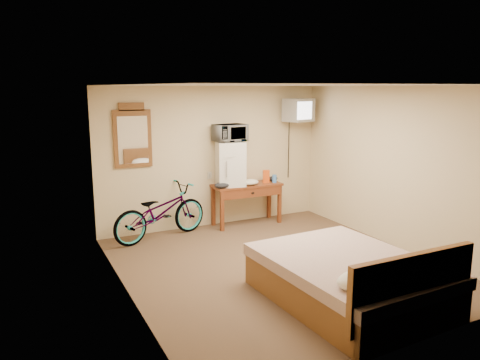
{
  "coord_description": "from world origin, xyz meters",
  "views": [
    {
      "loc": [
        -3.25,
        -5.34,
        2.47
      ],
      "look_at": [
        -0.23,
        0.76,
        1.12
      ],
      "focal_mm": 35.0,
      "sensor_mm": 36.0,
      "label": 1
    }
  ],
  "objects_px": {
    "microwave": "(230,133)",
    "bicycle": "(160,212)",
    "crt_television": "(298,110)",
    "mini_fridge": "(230,164)",
    "blue_cup": "(274,179)",
    "desk": "(248,191)",
    "wall_mirror": "(133,136)",
    "bed": "(352,279)"
  },
  "relations": [
    {
      "from": "microwave",
      "to": "crt_television",
      "type": "xyz_separation_m",
      "value": [
        1.38,
        -0.04,
        0.37
      ]
    },
    {
      "from": "microwave",
      "to": "bed",
      "type": "relative_size",
      "value": 0.25
    },
    {
      "from": "blue_cup",
      "to": "bicycle",
      "type": "height_order",
      "value": "bicycle"
    },
    {
      "from": "wall_mirror",
      "to": "bicycle",
      "type": "bearing_deg",
      "value": -46.87
    },
    {
      "from": "microwave",
      "to": "bicycle",
      "type": "height_order",
      "value": "microwave"
    },
    {
      "from": "desk",
      "to": "blue_cup",
      "type": "relative_size",
      "value": 8.88
    },
    {
      "from": "mini_fridge",
      "to": "microwave",
      "type": "xyz_separation_m",
      "value": [
        0.0,
        0.0,
        0.54
      ]
    },
    {
      "from": "microwave",
      "to": "wall_mirror",
      "type": "bearing_deg",
      "value": 164.42
    },
    {
      "from": "desk",
      "to": "microwave",
      "type": "xyz_separation_m",
      "value": [
        -0.32,
        0.06,
        1.07
      ]
    },
    {
      "from": "crt_television",
      "to": "bicycle",
      "type": "bearing_deg",
      "value": -178.05
    },
    {
      "from": "bed",
      "to": "blue_cup",
      "type": "bearing_deg",
      "value": 74.75
    },
    {
      "from": "blue_cup",
      "to": "bicycle",
      "type": "bearing_deg",
      "value": -179.84
    },
    {
      "from": "mini_fridge",
      "to": "blue_cup",
      "type": "distance_m",
      "value": 0.91
    },
    {
      "from": "mini_fridge",
      "to": "blue_cup",
      "type": "xyz_separation_m",
      "value": [
        0.84,
        -0.13,
        -0.32
      ]
    },
    {
      "from": "crt_television",
      "to": "blue_cup",
      "type": "bearing_deg",
      "value": -170.96
    },
    {
      "from": "wall_mirror",
      "to": "blue_cup",
      "type": "bearing_deg",
      "value": -7.7
    },
    {
      "from": "bicycle",
      "to": "mini_fridge",
      "type": "bearing_deg",
      "value": -99.96
    },
    {
      "from": "desk",
      "to": "microwave",
      "type": "height_order",
      "value": "microwave"
    },
    {
      "from": "desk",
      "to": "bicycle",
      "type": "xyz_separation_m",
      "value": [
        -1.66,
        -0.07,
        -0.17
      ]
    },
    {
      "from": "microwave",
      "to": "blue_cup",
      "type": "xyz_separation_m",
      "value": [
        0.84,
        -0.13,
        -0.87
      ]
    },
    {
      "from": "microwave",
      "to": "mini_fridge",
      "type": "bearing_deg",
      "value": -132.07
    },
    {
      "from": "desk",
      "to": "wall_mirror",
      "type": "xyz_separation_m",
      "value": [
        -1.98,
        0.27,
        1.06
      ]
    },
    {
      "from": "microwave",
      "to": "bicycle",
      "type": "distance_m",
      "value": 1.83
    },
    {
      "from": "crt_television",
      "to": "wall_mirror",
      "type": "relative_size",
      "value": 0.6
    },
    {
      "from": "mini_fridge",
      "to": "microwave",
      "type": "height_order",
      "value": "microwave"
    },
    {
      "from": "blue_cup",
      "to": "crt_television",
      "type": "relative_size",
      "value": 0.23
    },
    {
      "from": "mini_fridge",
      "to": "microwave",
      "type": "relative_size",
      "value": 1.44
    },
    {
      "from": "bed",
      "to": "mini_fridge",
      "type": "bearing_deg",
      "value": 88.97
    },
    {
      "from": "mini_fridge",
      "to": "bicycle",
      "type": "xyz_separation_m",
      "value": [
        -1.34,
        -0.13,
        -0.69
      ]
    },
    {
      "from": "desk",
      "to": "crt_television",
      "type": "height_order",
      "value": "crt_television"
    },
    {
      "from": "crt_television",
      "to": "bicycle",
      "type": "distance_m",
      "value": 3.16
    },
    {
      "from": "desk",
      "to": "bicycle",
      "type": "bearing_deg",
      "value": -177.46
    },
    {
      "from": "microwave",
      "to": "bicycle",
      "type": "bearing_deg",
      "value": 177.36
    },
    {
      "from": "microwave",
      "to": "wall_mirror",
      "type": "height_order",
      "value": "wall_mirror"
    },
    {
      "from": "mini_fridge",
      "to": "blue_cup",
      "type": "height_order",
      "value": "mini_fridge"
    },
    {
      "from": "mini_fridge",
      "to": "bicycle",
      "type": "bearing_deg",
      "value": -174.28
    },
    {
      "from": "blue_cup",
      "to": "bed",
      "type": "distance_m",
      "value": 3.47
    },
    {
      "from": "desk",
      "to": "blue_cup",
      "type": "distance_m",
      "value": 0.56
    },
    {
      "from": "mini_fridge",
      "to": "wall_mirror",
      "type": "height_order",
      "value": "wall_mirror"
    },
    {
      "from": "mini_fridge",
      "to": "crt_television",
      "type": "relative_size",
      "value": 1.23
    },
    {
      "from": "desk",
      "to": "crt_television",
      "type": "relative_size",
      "value": 2.0
    },
    {
      "from": "mini_fridge",
      "to": "microwave",
      "type": "bearing_deg",
      "value": 56.3
    }
  ]
}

